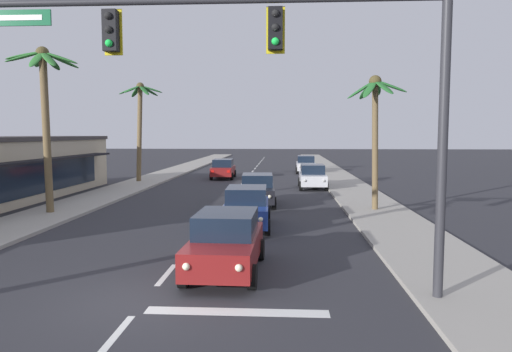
{
  "coord_description": "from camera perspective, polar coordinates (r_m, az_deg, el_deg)",
  "views": [
    {
      "loc": [
        3.2,
        -10.61,
        3.86
      ],
      "look_at": [
        2.11,
        8.0,
        2.2
      ],
      "focal_mm": 33.55,
      "sensor_mm": 36.0,
      "label": 1
    }
  ],
  "objects": [
    {
      "name": "palm_left_third",
      "position": [
        38.56,
        -13.68,
        7.17
      ],
      "size": [
        3.39,
        2.94,
        7.81
      ],
      "color": "brown",
      "rests_on": "ground"
    },
    {
      "name": "sidewalk_left",
      "position": [
        32.75,
        -16.31,
        -1.77
      ],
      "size": [
        3.2,
        110.0,
        0.14
      ],
      "primitive_type": "cube",
      "color": "#9E998E",
      "rests_on": "ground"
    },
    {
      "name": "sedan_fifth_in_queue",
      "position": [
        25.74,
        0.17,
        -1.62
      ],
      "size": [
        2.1,
        4.51,
        1.68
      ],
      "color": "black",
      "rests_on": "ground"
    },
    {
      "name": "lane_markings",
      "position": [
        30.13,
        -1.93,
        -2.27
      ],
      "size": [
        4.28,
        86.16,
        0.01
      ],
      "color": "silver",
      "rests_on": "ground"
    },
    {
      "name": "palm_left_second",
      "position": [
        24.61,
        -23.89,
        8.82
      ],
      "size": [
        3.35,
        3.13,
        7.87
      ],
      "color": "brown",
      "rests_on": "ground"
    },
    {
      "name": "sedan_lead_at_stop_bar",
      "position": [
        13.44,
        -3.6,
        -7.85
      ],
      "size": [
        2.03,
        4.48,
        1.68
      ],
      "color": "maroon",
      "rests_on": "ground"
    },
    {
      "name": "sedan_parked_nearest_kerb",
      "position": [
        47.37,
        5.95,
        1.41
      ],
      "size": [
        1.97,
        4.46,
        1.68
      ],
      "color": "silver",
      "rests_on": "ground"
    },
    {
      "name": "palm_right_second",
      "position": [
        24.07,
        14.01,
        7.42
      ],
      "size": [
        2.91,
        2.91,
        6.67
      ],
      "color": "brown",
      "rests_on": "ground"
    },
    {
      "name": "traffic_signal_mast",
      "position": [
        10.99,
        3.7,
        13.31
      ],
      "size": [
        11.31,
        0.41,
        7.66
      ],
      "color": "#2D2D33",
      "rests_on": "ground"
    },
    {
      "name": "ground_plane",
      "position": [
        11.73,
        -13.09,
        -14.24
      ],
      "size": [
        220.0,
        220.0,
        0.0
      ],
      "primitive_type": "plane",
      "color": "#2D2D33"
    },
    {
      "name": "sedan_third_in_queue",
      "position": [
        19.55,
        -1.13,
        -3.76
      ],
      "size": [
        2.05,
        4.49,
        1.68
      ],
      "color": "navy",
      "rests_on": "ground"
    },
    {
      "name": "sidewalk_right",
      "position": [
        31.18,
        11.82,
        -2.01
      ],
      "size": [
        3.2,
        110.0,
        0.14
      ],
      "primitive_type": "cube",
      "color": "#9E998E",
      "rests_on": "ground"
    },
    {
      "name": "sedan_oncoming_far",
      "position": [
        41.12,
        -3.93,
        0.88
      ],
      "size": [
        2.02,
        4.48,
        1.68
      ],
      "color": "maroon",
      "rests_on": "ground"
    },
    {
      "name": "sedan_parked_mid_kerb",
      "position": [
        33.94,
        6.76,
        -0.03
      ],
      "size": [
        1.95,
        4.45,
        1.68
      ],
      "color": "silver",
      "rests_on": "ground"
    }
  ]
}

